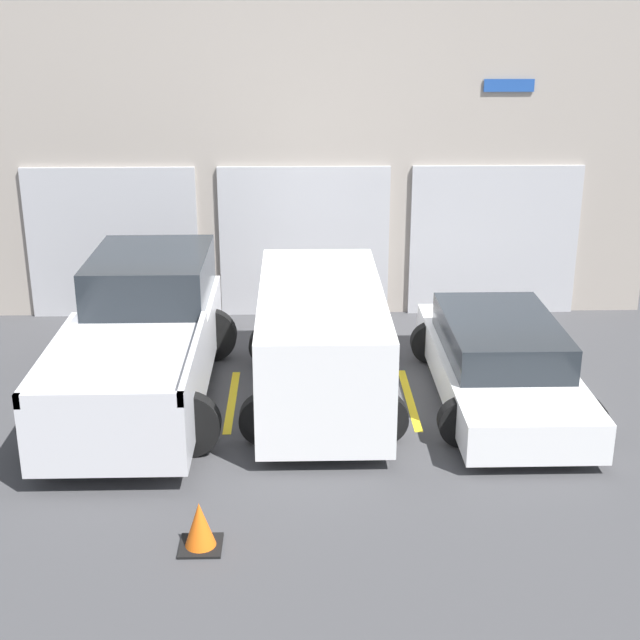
% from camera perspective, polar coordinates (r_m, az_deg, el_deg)
% --- Properties ---
extents(ground_plane, '(28.00, 28.00, 0.00)m').
position_cam_1_polar(ground_plane, '(14.34, -0.05, -3.47)').
color(ground_plane, '#3D3D3F').
extents(shophouse_building, '(12.54, 0.68, 5.67)m').
position_cam_1_polar(shophouse_building, '(16.72, -0.39, 9.78)').
color(shophouse_building, '#9E9389').
rests_on(shophouse_building, ground).
extents(pickup_truck, '(2.64, 5.35, 1.89)m').
position_cam_1_polar(pickup_truck, '(13.59, -11.32, -1.19)').
color(pickup_truck, silver).
rests_on(pickup_truck, ground).
extents(sedan_white, '(2.29, 4.77, 1.22)m').
position_cam_1_polar(sedan_white, '(13.56, 11.42, -2.63)').
color(sedan_white, white).
rests_on(sedan_white, ground).
extents(sedan_side, '(2.28, 4.43, 1.74)m').
position_cam_1_polar(sedan_side, '(13.06, 0.06, -1.39)').
color(sedan_side, white).
rests_on(sedan_side, ground).
extents(parking_stripe_far_left, '(0.12, 2.20, 0.01)m').
position_cam_1_polar(parking_stripe_far_left, '(13.91, -16.74, -5.10)').
color(parking_stripe_far_left, gold).
rests_on(parking_stripe_far_left, ground).
extents(parking_stripe_left, '(0.12, 2.20, 0.01)m').
position_cam_1_polar(parking_stripe_left, '(13.45, -5.66, -5.17)').
color(parking_stripe_left, gold).
rests_on(parking_stripe_left, ground).
extents(parking_stripe_centre, '(0.12, 2.20, 0.01)m').
position_cam_1_polar(parking_stripe_centre, '(13.52, 5.75, -5.04)').
color(parking_stripe_centre, gold).
rests_on(parking_stripe_centre, ground).
extents(parking_stripe_right, '(0.12, 2.20, 0.01)m').
position_cam_1_polar(parking_stripe_right, '(14.10, 16.61, -4.73)').
color(parking_stripe_right, gold).
rests_on(parking_stripe_right, ground).
extents(traffic_cone, '(0.47, 0.47, 0.55)m').
position_cam_1_polar(traffic_cone, '(10.02, -7.70, -12.99)').
color(traffic_cone, black).
rests_on(traffic_cone, ground).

